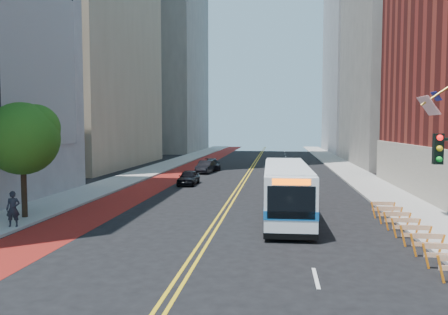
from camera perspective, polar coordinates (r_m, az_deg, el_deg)
name	(u,v)px	position (r m, az deg, el deg)	size (l,w,h in m)	color
ground	(195,257)	(18.75, -3.79, -12.80)	(160.00, 160.00, 0.00)	black
sidewalk_left	(141,174)	(50.34, -10.79, -2.13)	(4.00, 140.00, 0.15)	gray
sidewalk_right	(359,177)	(48.69, 17.22, -2.45)	(4.00, 140.00, 0.15)	gray
bus_lane_paint	(175,175)	(49.29, -6.47, -2.30)	(3.60, 140.00, 0.01)	maroon
center_line_inner	(245,176)	(48.07, 2.76, -2.44)	(0.14, 140.00, 0.01)	gold
center_line_outer	(248,176)	(48.04, 3.19, -2.45)	(0.14, 140.00, 0.01)	gold
lane_dashes	(289,170)	(55.91, 8.48, -1.56)	(0.14, 98.20, 0.01)	silver
midrise_right_near	(419,23)	(70.02, 24.11, 15.71)	(18.00, 26.00, 40.00)	slate
midrise_right_far	(379,20)	(100.27, 19.58, 16.53)	(20.00, 28.00, 55.00)	gray
midrise_left_far	(154,4)	(103.09, -9.11, 19.22)	(20.00, 26.00, 65.00)	slate
construction_barriers	(410,228)	(22.45, 23.18, -8.52)	(1.42, 10.91, 1.00)	orange
street_tree	(24,136)	(27.84, -24.70, 2.60)	(4.20, 4.20, 6.70)	black
transit_bus	(286,190)	(26.34, 8.14, -4.21)	(2.77, 11.67, 3.20)	white
car_a	(189,177)	(40.97, -4.65, -2.61)	(1.62, 4.03, 1.37)	black
car_b	(206,167)	(51.20, -2.41, -1.24)	(1.52, 4.37, 1.44)	black
car_c	(212,164)	(55.05, -1.57, -0.92)	(1.87, 4.61, 1.34)	black
pedestrian	(13,209)	(25.74, -25.84, -6.06)	(0.69, 0.45, 1.89)	black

